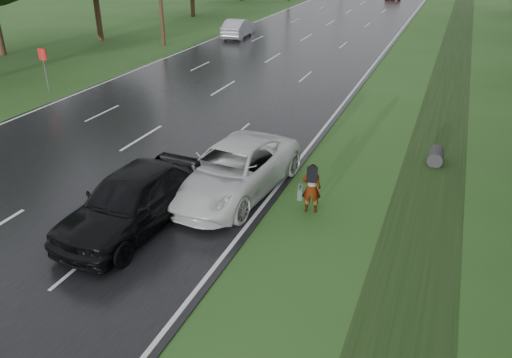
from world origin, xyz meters
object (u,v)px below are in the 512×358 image
object	(u,v)px
road_sign	(44,61)
dark_sedan	(132,199)
pedestrian	(311,187)
white_pickup	(233,170)
silver_sedan	(238,28)

from	to	relation	value
road_sign	dark_sedan	size ratio (longest dim) A/B	0.44
pedestrian	white_pickup	xyz separation A→B (m)	(-2.68, 0.23, 0.02)
pedestrian	dark_sedan	size ratio (longest dim) A/B	0.30
road_sign	white_pickup	xyz separation A→B (m)	(14.00, -7.00, -0.80)
dark_sedan	pedestrian	bearing A→B (deg)	35.89
white_pickup	dark_sedan	size ratio (longest dim) A/B	1.10
pedestrian	dark_sedan	xyz separation A→B (m)	(-4.43, -2.79, 0.11)
road_sign	dark_sedan	world-z (taller)	road_sign
white_pickup	pedestrian	bearing A→B (deg)	1.11
dark_sedan	silver_sedan	size ratio (longest dim) A/B	1.18
pedestrian	silver_sedan	world-z (taller)	pedestrian
white_pickup	dark_sedan	distance (m)	3.50
road_sign	pedestrian	distance (m)	18.20
road_sign	dark_sedan	distance (m)	15.84
white_pickup	silver_sedan	bearing A→B (deg)	119.33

